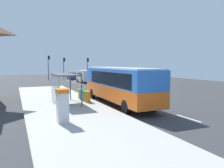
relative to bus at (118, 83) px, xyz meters
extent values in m
cube|color=#38383A|center=(1.71, 13.57, -1.86)|extent=(56.00, 92.00, 0.04)
cube|color=beige|center=(-4.69, 1.57, -1.75)|extent=(6.20, 30.00, 0.18)
cube|color=silver|center=(1.96, -6.43, -1.84)|extent=(0.16, 2.20, 0.01)
cube|color=silver|center=(1.96, -1.43, -1.84)|extent=(0.16, 2.20, 0.01)
cube|color=silver|center=(1.96, 3.57, -1.84)|extent=(0.16, 2.20, 0.01)
cube|color=silver|center=(1.96, 8.57, -1.84)|extent=(0.16, 2.20, 0.01)
cube|color=silver|center=(1.96, 13.57, -1.84)|extent=(0.16, 2.20, 0.01)
cube|color=silver|center=(1.96, 18.57, -1.84)|extent=(0.16, 2.20, 0.01)
cube|color=silver|center=(1.96, 23.57, -1.84)|extent=(0.16, 2.20, 0.01)
cube|color=silver|center=(1.96, 28.57, -1.84)|extent=(0.16, 2.20, 0.01)
cube|color=orange|center=(0.01, -0.02, -0.77)|extent=(2.70, 11.04, 1.15)
cube|color=blue|center=(0.01, -0.02, 0.53)|extent=(2.70, 11.04, 1.45)
cube|color=silver|center=(0.01, -0.02, 1.31)|extent=(2.57, 10.82, 0.12)
cube|color=black|center=(0.11, 5.43, 0.46)|extent=(2.30, 0.16, 1.22)
cube|color=black|center=(-1.21, -0.50, 0.46)|extent=(0.24, 8.58, 1.10)
cylinder|color=black|center=(-1.05, 3.90, -1.34)|extent=(0.30, 1.00, 1.00)
cylinder|color=black|center=(1.21, 3.86, -1.34)|extent=(0.30, 1.00, 1.00)
cylinder|color=black|center=(-1.19, -3.70, -1.34)|extent=(0.30, 1.00, 1.00)
cylinder|color=black|center=(1.07, -3.74, -1.34)|extent=(0.30, 1.00, 1.00)
cube|color=silver|center=(3.91, 22.91, -0.52)|extent=(2.06, 5.22, 1.96)
cube|color=black|center=(3.91, 22.91, -0.19)|extent=(2.08, 3.14, 0.44)
cylinder|color=black|center=(4.79, 20.90, -1.50)|extent=(0.23, 0.68, 0.68)
cylinder|color=black|center=(2.99, 20.92, -1.50)|extent=(0.23, 0.68, 0.68)
cylinder|color=black|center=(4.84, 24.90, -1.50)|extent=(0.23, 0.68, 0.68)
cylinder|color=black|center=(3.04, 24.92, -1.50)|extent=(0.23, 0.68, 0.68)
cube|color=navy|center=(4.01, 33.22, -1.22)|extent=(1.91, 4.45, 0.60)
cube|color=black|center=(4.01, 33.02, -0.62)|extent=(1.65, 2.42, 0.60)
cylinder|color=black|center=(3.23, 34.74, -1.52)|extent=(0.22, 0.64, 0.64)
cylinder|color=black|center=(4.87, 34.70, -1.52)|extent=(0.22, 0.64, 0.64)
cylinder|color=black|center=(3.15, 31.74, -1.52)|extent=(0.22, 0.64, 0.64)
cylinder|color=black|center=(4.79, 31.70, -1.52)|extent=(0.22, 0.64, 0.64)
cube|color=silver|center=(-5.82, -4.82, -0.81)|extent=(0.60, 0.70, 1.70)
cube|color=orange|center=(-5.82, -4.82, 0.16)|extent=(0.66, 0.76, 0.24)
cube|color=black|center=(-5.51, -4.82, -0.54)|extent=(0.03, 0.36, 0.44)
cylinder|color=orange|center=(-2.49, 1.06, -1.19)|extent=(0.52, 0.52, 0.95)
cylinder|color=green|center=(-2.49, 1.76, -1.19)|extent=(0.52, 0.52, 0.95)
cylinder|color=blue|center=(-2.49, 2.46, -1.19)|extent=(0.52, 0.52, 0.95)
cylinder|color=yellow|center=(-2.49, 3.16, -1.19)|extent=(0.52, 0.52, 0.95)
cylinder|color=#2D2D2D|center=(7.11, 31.47, 0.62)|extent=(0.14, 0.14, 4.93)
cube|color=black|center=(7.33, 31.47, 2.59)|extent=(0.24, 0.28, 0.84)
sphere|color=#360606|center=(7.45, 31.47, 2.87)|extent=(0.16, 0.16, 0.16)
sphere|color=#F2B20C|center=(7.45, 31.47, 2.59)|extent=(0.16, 0.16, 0.16)
sphere|color=black|center=(7.45, 31.47, 2.31)|extent=(0.16, 0.16, 0.16)
cylinder|color=#2D2D2D|center=(-1.49, 32.27, 0.85)|extent=(0.14, 0.14, 5.38)
cube|color=black|center=(-1.27, 32.27, 3.03)|extent=(0.24, 0.28, 0.84)
sphere|color=red|center=(-1.15, 32.27, 3.31)|extent=(0.16, 0.16, 0.16)
sphere|color=#3C2C03|center=(-1.15, 32.27, 3.03)|extent=(0.16, 0.16, 0.16)
sphere|color=black|center=(-1.15, 32.27, 2.75)|extent=(0.16, 0.16, 0.16)
cylinder|color=#2D2D2D|center=(2.01, 33.07, 0.64)|extent=(0.14, 0.14, 4.96)
cube|color=black|center=(2.23, 33.07, 2.62)|extent=(0.24, 0.28, 0.84)
sphere|color=#360606|center=(2.35, 33.07, 2.90)|extent=(0.16, 0.16, 0.16)
sphere|color=#3C2C03|center=(2.35, 33.07, 2.62)|extent=(0.16, 0.16, 0.16)
sphere|color=green|center=(2.35, 33.07, 2.34)|extent=(0.16, 0.16, 0.16)
cube|color=#4C4C51|center=(-4.39, 1.10, 0.79)|extent=(1.80, 4.00, 0.10)
cube|color=#8CA5B2|center=(-5.24, 1.10, -0.41)|extent=(0.06, 3.80, 2.30)
cylinder|color=#4C4C51|center=(-3.54, -0.80, -0.44)|extent=(0.10, 0.10, 2.44)
cylinder|color=#4C4C51|center=(-3.54, 3.00, -0.44)|extent=(0.10, 0.10, 2.44)
camera|label=1|loc=(-8.25, -17.24, 1.68)|focal=35.31mm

